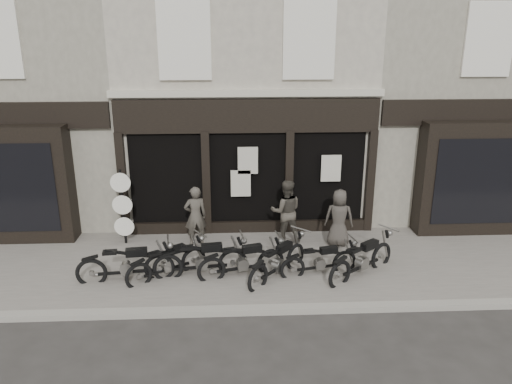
{
  "coord_description": "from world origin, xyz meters",
  "views": [
    {
      "loc": [
        -0.41,
        -10.38,
        5.65
      ],
      "look_at": [
        0.17,
        1.6,
        1.73
      ],
      "focal_mm": 35.0,
      "sensor_mm": 36.0,
      "label": 1
    }
  ],
  "objects_px": {
    "motorcycle_2": "(202,263)",
    "man_right": "(339,218)",
    "motorcycle_1": "(168,265)",
    "man_centre": "(286,211)",
    "motorcycle_3": "(243,263)",
    "motorcycle_6": "(362,262)",
    "motorcycle_5": "(320,263)",
    "motorcycle_4": "(278,264)",
    "motorcycle_0": "(127,267)",
    "man_left": "(195,216)",
    "advert_sign_post": "(123,211)"
  },
  "relations": [
    {
      "from": "motorcycle_0",
      "to": "motorcycle_4",
      "type": "bearing_deg",
      "value": -6.32
    },
    {
      "from": "advert_sign_post",
      "to": "motorcycle_3",
      "type": "bearing_deg",
      "value": -32.75
    },
    {
      "from": "motorcycle_4",
      "to": "advert_sign_post",
      "type": "height_order",
      "value": "advert_sign_post"
    },
    {
      "from": "motorcycle_3",
      "to": "man_centre",
      "type": "xyz_separation_m",
      "value": [
        1.22,
        1.9,
        0.58
      ]
    },
    {
      "from": "man_centre",
      "to": "man_right",
      "type": "distance_m",
      "value": 1.42
    },
    {
      "from": "motorcycle_4",
      "to": "man_centre",
      "type": "distance_m",
      "value": 2.1
    },
    {
      "from": "man_left",
      "to": "motorcycle_6",
      "type": "bearing_deg",
      "value": 142.49
    },
    {
      "from": "motorcycle_3",
      "to": "motorcycle_6",
      "type": "distance_m",
      "value": 2.82
    },
    {
      "from": "motorcycle_5",
      "to": "man_left",
      "type": "distance_m",
      "value": 3.59
    },
    {
      "from": "man_left",
      "to": "man_centre",
      "type": "bearing_deg",
      "value": 170.06
    },
    {
      "from": "motorcycle_2",
      "to": "motorcycle_4",
      "type": "bearing_deg",
      "value": -12.35
    },
    {
      "from": "motorcycle_3",
      "to": "motorcycle_6",
      "type": "height_order",
      "value": "motorcycle_6"
    },
    {
      "from": "motorcycle_2",
      "to": "motorcycle_4",
      "type": "relative_size",
      "value": 1.27
    },
    {
      "from": "motorcycle_6",
      "to": "man_left",
      "type": "bearing_deg",
      "value": 117.44
    },
    {
      "from": "man_centre",
      "to": "motorcycle_5",
      "type": "bearing_deg",
      "value": 108.77
    },
    {
      "from": "motorcycle_1",
      "to": "motorcycle_5",
      "type": "bearing_deg",
      "value": -33.96
    },
    {
      "from": "motorcycle_6",
      "to": "man_left",
      "type": "xyz_separation_m",
      "value": [
        -4.03,
        1.92,
        0.51
      ]
    },
    {
      "from": "motorcycle_5",
      "to": "advert_sign_post",
      "type": "height_order",
      "value": "advert_sign_post"
    },
    {
      "from": "motorcycle_4",
      "to": "motorcycle_6",
      "type": "xyz_separation_m",
      "value": [
        1.99,
        -0.02,
        0.02
      ]
    },
    {
      "from": "motorcycle_6",
      "to": "motorcycle_0",
      "type": "bearing_deg",
      "value": 143.04
    },
    {
      "from": "motorcycle_0",
      "to": "motorcycle_5",
      "type": "xyz_separation_m",
      "value": [
        4.51,
        0.12,
        -0.06
      ]
    },
    {
      "from": "motorcycle_3",
      "to": "advert_sign_post",
      "type": "distance_m",
      "value": 3.76
    },
    {
      "from": "motorcycle_2",
      "to": "motorcycle_6",
      "type": "bearing_deg",
      "value": -10.42
    },
    {
      "from": "man_right",
      "to": "advert_sign_post",
      "type": "relative_size",
      "value": 0.71
    },
    {
      "from": "motorcycle_0",
      "to": "motorcycle_1",
      "type": "xyz_separation_m",
      "value": [
        0.92,
        0.15,
        -0.03
      ]
    },
    {
      "from": "motorcycle_4",
      "to": "man_centre",
      "type": "bearing_deg",
      "value": 30.79
    },
    {
      "from": "motorcycle_0",
      "to": "motorcycle_6",
      "type": "bearing_deg",
      "value": -6.77
    },
    {
      "from": "motorcycle_3",
      "to": "motorcycle_5",
      "type": "xyz_separation_m",
      "value": [
        1.83,
        0.0,
        -0.04
      ]
    },
    {
      "from": "motorcycle_0",
      "to": "motorcycle_4",
      "type": "relative_size",
      "value": 1.28
    },
    {
      "from": "man_right",
      "to": "advert_sign_post",
      "type": "height_order",
      "value": "advert_sign_post"
    },
    {
      "from": "man_left",
      "to": "advert_sign_post",
      "type": "xyz_separation_m",
      "value": [
        -1.92,
        0.15,
        0.13
      ]
    },
    {
      "from": "motorcycle_1",
      "to": "man_centre",
      "type": "height_order",
      "value": "man_centre"
    },
    {
      "from": "motorcycle_2",
      "to": "motorcycle_3",
      "type": "xyz_separation_m",
      "value": [
        0.96,
        -0.05,
        -0.02
      ]
    },
    {
      "from": "man_centre",
      "to": "motorcycle_2",
      "type": "bearing_deg",
      "value": 41.13
    },
    {
      "from": "motorcycle_1",
      "to": "man_left",
      "type": "bearing_deg",
      "value": 39.53
    },
    {
      "from": "motorcycle_1",
      "to": "motorcycle_3",
      "type": "distance_m",
      "value": 1.75
    },
    {
      "from": "man_left",
      "to": "advert_sign_post",
      "type": "relative_size",
      "value": 0.75
    },
    {
      "from": "motorcycle_2",
      "to": "man_right",
      "type": "height_order",
      "value": "man_right"
    },
    {
      "from": "motorcycle_6",
      "to": "motorcycle_4",
      "type": "bearing_deg",
      "value": 142.23
    },
    {
      "from": "man_right",
      "to": "advert_sign_post",
      "type": "distance_m",
      "value": 5.74
    },
    {
      "from": "motorcycle_4",
      "to": "man_left",
      "type": "distance_m",
      "value": 2.83
    },
    {
      "from": "motorcycle_5",
      "to": "man_right",
      "type": "xyz_separation_m",
      "value": [
        0.76,
        1.59,
        0.53
      ]
    },
    {
      "from": "motorcycle_3",
      "to": "man_centre",
      "type": "distance_m",
      "value": 2.33
    },
    {
      "from": "man_right",
      "to": "motorcycle_1",
      "type": "bearing_deg",
      "value": 31.91
    },
    {
      "from": "motorcycle_5",
      "to": "advert_sign_post",
      "type": "distance_m",
      "value": 5.39
    },
    {
      "from": "motorcycle_0",
      "to": "motorcycle_1",
      "type": "relative_size",
      "value": 1.22
    },
    {
      "from": "motorcycle_3",
      "to": "motorcycle_5",
      "type": "distance_m",
      "value": 1.83
    },
    {
      "from": "motorcycle_3",
      "to": "man_right",
      "type": "xyz_separation_m",
      "value": [
        2.6,
        1.59,
        0.49
      ]
    },
    {
      "from": "man_left",
      "to": "man_right",
      "type": "height_order",
      "value": "man_left"
    },
    {
      "from": "motorcycle_0",
      "to": "motorcycle_3",
      "type": "xyz_separation_m",
      "value": [
        2.68,
        0.12,
        -0.02
      ]
    }
  ]
}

